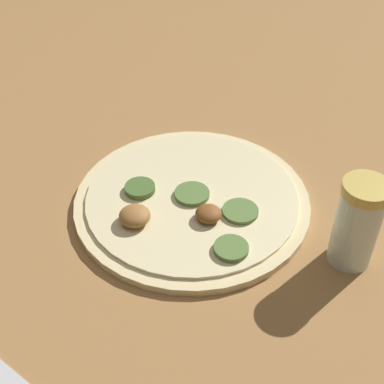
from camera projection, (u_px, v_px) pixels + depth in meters
ground_plane at (192, 204)px, 0.69m from camera, size 3.00×3.00×0.00m
pizza at (191, 201)px, 0.68m from camera, size 0.30×0.30×0.03m
spice_jar at (357, 223)px, 0.58m from camera, size 0.05×0.05×0.11m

